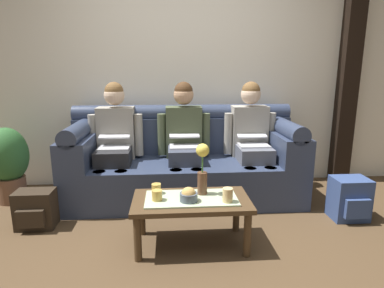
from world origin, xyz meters
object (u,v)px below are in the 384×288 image
object	(u,v)px
flower_vase	(202,167)
backpack_left	(35,210)
backpack_right	(349,199)
person_middle	(184,137)
coffee_table	(191,205)
person_left	(115,138)
person_right	(251,136)
couch	(184,163)
cup_near_left	(157,195)
snack_bowl	(189,195)
potted_plant	(8,161)
cup_far_center	(228,195)
cup_near_right	(156,189)

from	to	relation	value
flower_vase	backpack_left	bearing A→B (deg)	167.47
backpack_right	person_middle	bearing A→B (deg)	155.89
flower_vase	coffee_table	bearing A→B (deg)	-143.68
person_left	backpack_right	bearing A→B (deg)	-16.78
person_right	person_left	bearing A→B (deg)	-179.99
person_middle	person_left	bearing A→B (deg)	-180.00
couch	cup_near_left	world-z (taller)	couch
flower_vase	snack_bowl	xyz separation A→B (m)	(-0.12, -0.13, -0.18)
snack_bowl	backpack_right	size ratio (longest dim) A/B	0.34
couch	potted_plant	world-z (taller)	couch
snack_bowl	cup_far_center	xyz separation A→B (m)	(0.29, -0.04, 0.01)
cup_near_right	person_middle	bearing A→B (deg)	73.42
couch	potted_plant	xyz separation A→B (m)	(-1.80, -0.01, 0.06)
cup_near_left	cup_far_center	distance (m)	0.52
backpack_left	cup_far_center	bearing A→B (deg)	-16.92
backpack_right	cup_near_right	bearing A→B (deg)	-172.23
snack_bowl	person_left	bearing A→B (deg)	122.88
backpack_left	cup_near_left	bearing A→B (deg)	-21.22
backpack_right	potted_plant	xyz separation A→B (m)	(-3.27, 0.65, 0.24)
cup_near_right	cup_far_center	bearing A→B (deg)	-21.25
snack_bowl	cup_near_right	world-z (taller)	snack_bowl
person_middle	potted_plant	bearing A→B (deg)	-179.71
coffee_table	backpack_right	size ratio (longest dim) A/B	2.31
coffee_table	cup_near_left	size ratio (longest dim) A/B	11.44
flower_vase	cup_near_left	bearing A→B (deg)	-164.09
person_right	snack_bowl	xyz separation A→B (m)	(-0.74, -1.07, -0.22)
cup_far_center	person_middle	bearing A→B (deg)	103.32
coffee_table	potted_plant	bearing A→B (deg)	151.04
person_left	flower_vase	distance (m)	1.24
coffee_table	backpack_right	world-z (taller)	coffee_table
person_left	flower_vase	size ratio (longest dim) A/B	3.02
flower_vase	cup_near_left	distance (m)	0.41
coffee_table	cup_near_left	world-z (taller)	cup_near_left
snack_bowl	cup_near_left	xyz separation A→B (m)	(-0.23, 0.03, -0.00)
person_right	backpack_left	bearing A→B (deg)	-163.01
person_left	person_right	size ratio (longest dim) A/B	1.00
person_left	cup_near_left	distance (m)	1.15
cup_near_right	backpack_left	distance (m)	1.12
person_middle	coffee_table	size ratio (longest dim) A/B	1.37
flower_vase	backpack_right	size ratio (longest dim) A/B	1.04
flower_vase	cup_near_left	size ratio (longest dim) A/B	5.17
cup_near_right	backpack_right	size ratio (longest dim) A/B	0.20
person_right	cup_near_left	xyz separation A→B (m)	(-0.97, -1.04, -0.23)
cup_near_left	backpack_right	world-z (taller)	cup_near_left
couch	person_middle	world-z (taller)	person_middle
person_left	coffee_table	xyz separation A→B (m)	(0.71, -1.00, -0.33)
cup_near_right	backpack_right	world-z (taller)	cup_near_right
flower_vase	person_left	bearing A→B (deg)	130.71
person_right	potted_plant	world-z (taller)	person_right
person_right	snack_bowl	distance (m)	1.32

